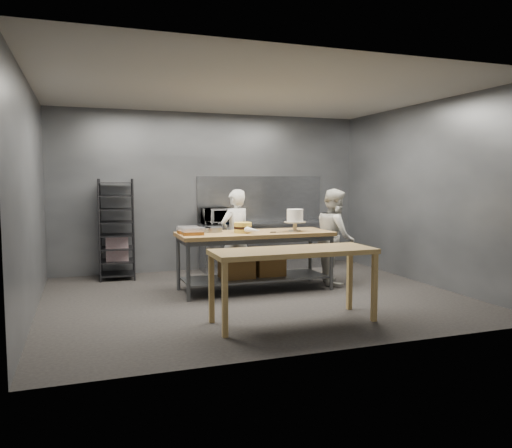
{
  "coord_description": "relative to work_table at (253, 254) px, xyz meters",
  "views": [
    {
      "loc": [
        -2.39,
        -6.9,
        1.74
      ],
      "look_at": [
        0.15,
        0.36,
        1.05
      ],
      "focal_mm": 35.0,
      "sensor_mm": 36.0,
      "label": 1
    }
  ],
  "objects": [
    {
      "name": "splashback_panel",
      "position": [
        0.87,
        2.06,
        0.78
      ],
      "size": [
        2.6,
        0.02,
        0.9
      ],
      "primitive_type": "cube",
      "color": "slate",
      "rests_on": "back_counter"
    },
    {
      "name": "piping_bag",
      "position": [
        -0.12,
        -0.25,
        0.41
      ],
      "size": [
        0.27,
        0.39,
        0.12
      ],
      "primitive_type": "cone",
      "rotation": [
        1.57,
        0.0,
        0.44
      ],
      "color": "white",
      "rests_on": "work_table"
    },
    {
      "name": "work_table",
      "position": [
        0.0,
        0.0,
        0.0
      ],
      "size": [
        2.4,
        0.9,
        0.92
      ],
      "color": "brown",
      "rests_on": "ground"
    },
    {
      "name": "chef_behind",
      "position": [
        -0.09,
        0.65,
        0.21
      ],
      "size": [
        0.67,
        0.56,
        1.57
      ],
      "primitive_type": "imported",
      "rotation": [
        0.0,
        0.0,
        3.51
      ],
      "color": "silver",
      "rests_on": "ground"
    },
    {
      "name": "back_wall",
      "position": [
        -0.13,
        2.08,
        0.93
      ],
      "size": [
        6.0,
        0.04,
        3.0
      ],
      "primitive_type": "cube",
      "color": "#4C4F54",
      "rests_on": "ground"
    },
    {
      "name": "ground",
      "position": [
        -0.13,
        -0.42,
        -0.57
      ],
      "size": [
        6.0,
        6.0,
        0.0
      ],
      "primitive_type": "plane",
      "color": "black",
      "rests_on": "ground"
    },
    {
      "name": "microwave",
      "position": [
        -0.12,
        1.76,
        0.48
      ],
      "size": [
        0.54,
        0.37,
        0.3
      ],
      "primitive_type": "imported",
      "color": "black",
      "rests_on": "back_counter"
    },
    {
      "name": "layer_cake",
      "position": [
        -0.18,
        -0.04,
        0.43
      ],
      "size": [
        0.27,
        0.27,
        0.16
      ],
      "color": "gold",
      "rests_on": "work_table"
    },
    {
      "name": "chef_right",
      "position": [
        1.46,
        0.05,
        0.22
      ],
      "size": [
        0.8,
        0.91,
        1.59
      ],
      "primitive_type": "imported",
      "rotation": [
        0.0,
        0.0,
        1.27
      ],
      "color": "beige",
      "rests_on": "ground"
    },
    {
      "name": "speed_rack",
      "position": [
        -1.95,
        1.68,
        0.28
      ],
      "size": [
        0.64,
        0.69,
        1.75
      ],
      "color": "black",
      "rests_on": "ground"
    },
    {
      "name": "frosted_cake_stand",
      "position": [
        0.65,
        -0.13,
        0.57
      ],
      "size": [
        0.34,
        0.34,
        0.35
      ],
      "color": "#B6AB91",
      "rests_on": "work_table"
    },
    {
      "name": "cake_pans",
      "position": [
        -0.65,
        0.19,
        0.39
      ],
      "size": [
        0.41,
        0.28,
        0.07
      ],
      "color": "gray",
      "rests_on": "work_table"
    },
    {
      "name": "pastry_clamshells",
      "position": [
        -0.99,
        0.01,
        0.4
      ],
      "size": [
        0.33,
        0.45,
        0.11
      ],
      "color": "#9C581F",
      "rests_on": "work_table"
    },
    {
      "name": "near_counter",
      "position": [
        -0.11,
        -1.83,
        0.24
      ],
      "size": [
        2.0,
        0.7,
        0.9
      ],
      "color": "olive",
      "rests_on": "ground"
    },
    {
      "name": "back_counter",
      "position": [
        0.87,
        1.76,
        -0.12
      ],
      "size": [
        2.6,
        0.6,
        0.9
      ],
      "color": "slate",
      "rests_on": "ground"
    },
    {
      "name": "offset_spatula",
      "position": [
        0.34,
        -0.2,
        0.35
      ],
      "size": [
        0.36,
        0.02,
        0.02
      ],
      "color": "slate",
      "rests_on": "work_table"
    }
  ]
}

